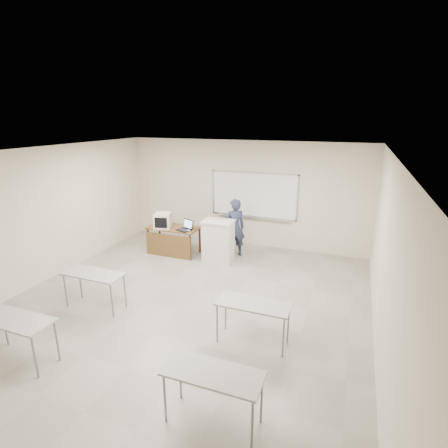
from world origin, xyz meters
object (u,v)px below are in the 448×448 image
at_px(mouse, 188,231).
at_px(instructor_desk, 172,236).
at_px(keyboard, 214,219).
at_px(podium, 218,241).
at_px(whiteboard, 254,196).
at_px(crt_monitor, 163,220).
at_px(presenter, 234,228).
at_px(laptop, 185,228).

bearing_deg(mouse, instructor_desk, 172.08).
xyz_separation_m(instructor_desk, keyboard, (1.20, 0.09, 0.57)).
xyz_separation_m(instructor_desk, podium, (1.35, 0.01, 0.01)).
bearing_deg(whiteboard, mouse, -129.58).
distance_m(podium, mouse, 0.83).
bearing_deg(podium, crt_monitor, 177.71).
xyz_separation_m(instructor_desk, crt_monitor, (-0.25, -0.01, 0.41)).
bearing_deg(crt_monitor, presenter, -0.79).
bearing_deg(presenter, instructor_desk, -18.71).
relative_size(podium, mouse, 11.25).
bearing_deg(crt_monitor, podium, -15.79).
xyz_separation_m(podium, mouse, (-0.80, -0.10, 0.22)).
bearing_deg(instructor_desk, laptop, -0.43).
height_order(laptop, mouse, laptop).
distance_m(laptop, keyboard, 0.86).
relative_size(instructor_desk, mouse, 14.38).
relative_size(instructor_desk, podium, 1.28).
height_order(mouse, presenter, presenter).
relative_size(podium, keyboard, 2.69).
relative_size(whiteboard, mouse, 25.50).
height_order(whiteboard, instructor_desk, whiteboard).
bearing_deg(instructor_desk, crt_monitor, -175.81).
distance_m(whiteboard, instructor_desk, 2.55).
height_order(podium, keyboard, keyboard).
xyz_separation_m(mouse, presenter, (1.06, 0.60, 0.02)).
bearing_deg(crt_monitor, laptop, -16.44).
distance_m(crt_monitor, laptop, 0.66).
relative_size(instructor_desk, keyboard, 3.44).
bearing_deg(crt_monitor, mouse, -22.05).
bearing_deg(laptop, podium, 23.55).
bearing_deg(mouse, podium, 8.41).
xyz_separation_m(keyboard, presenter, (0.41, 0.42, -0.32)).
height_order(laptop, keyboard, keyboard).
relative_size(instructor_desk, laptop, 3.87).
relative_size(mouse, keyboard, 0.24).
bearing_deg(podium, laptop, 178.15).
xyz_separation_m(whiteboard, podium, (-0.50, -1.47, -0.93)).
height_order(whiteboard, laptop, whiteboard).
xyz_separation_m(podium, laptop, (-0.95, -0.02, 0.26)).
distance_m(podium, keyboard, 0.58).
xyz_separation_m(crt_monitor, mouse, (0.80, -0.08, -0.18)).
bearing_deg(laptop, instructor_desk, -159.33).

